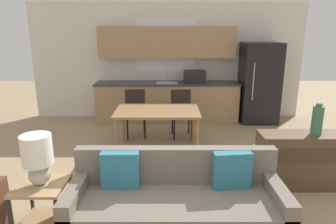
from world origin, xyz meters
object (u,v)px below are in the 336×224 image
Objects in this scene: vase at (316,120)px; dining_chair_far_right at (181,111)px; side_table at (42,199)px; refrigerator at (258,83)px; couch at (175,201)px; dining_chair_far_left at (135,111)px; table_lamp at (37,157)px; dining_table at (157,113)px; credenza at (305,160)px.

dining_chair_far_right is at bearing 128.88° from vase.
side_table is 1.29× the size of vase.
side_table is 3.41m from vase.
refrigerator is 1.95× the size of dining_chair_far_right.
dining_chair_far_left is at bearing 103.73° from couch.
table_lamp is (-1.37, -0.04, 0.52)m from couch.
dining_table is 2.23m from couch.
dining_table is 2.48m from side_table.
dining_chair_far_left is (-2.57, 2.07, -0.44)m from vase.
refrigerator is 1.41× the size of credenza.
side_table is (-1.12, -2.19, -0.32)m from dining_table.
dining_chair_far_left is (-0.92, 0.02, 0.00)m from dining_chair_far_right.
dining_table is at bearing -124.73° from dining_chair_far_right.
dining_chair_far_left is at bearing 78.12° from table_lamp.
vase is at bearing 16.10° from side_table.
dining_chair_far_right is (0.45, 0.79, -0.18)m from dining_table.
dining_table is 0.66× the size of couch.
dining_chair_far_right reaches higher than dining_table.
refrigerator reaches higher than dining_table.
dining_chair_far_right is at bearing -8.59° from dining_chair_far_left.
credenza is 3.24m from dining_chair_far_left.
couch is 2.34× the size of dining_chair_far_right.
couch is at bearing 0.38° from side_table.
refrigerator is 1.95× the size of dining_chair_far_left.
dining_chair_far_right is (1.55, 3.01, -0.35)m from table_lamp.
couch is 3.09m from dining_chair_far_left.
dining_chair_far_left is at bearing 173.62° from dining_chair_far_right.
side_table is at bearing -179.62° from couch.
dining_table is at bearing 96.94° from couch.
dining_table is 2.63× the size of side_table.
vase is at bearing 16.65° from table_lamp.
vase reaches higher than dining_chair_far_left.
refrigerator reaches higher than vase.
vase is at bearing 26.62° from couch.
table_lamp is at bearing -162.53° from credenza.
side_table is (-1.39, -0.01, 0.03)m from couch.
table_lamp is 3.33m from credenza.
vase reaches higher than dining_table.
refrigerator reaches higher than dining_chair_far_right.
vase is (-0.16, -3.08, 0.04)m from refrigerator.
credenza is at bearing -94.11° from refrigerator.
refrigerator is 2.91m from dining_table.
dining_table and credenza have the same top height.
table_lamp is (0.02, -0.03, 0.49)m from side_table.
credenza is at bearing 28.18° from couch.
couch is at bearing -83.63° from dining_chair_far_left.
table_lamp is at bearing -61.22° from side_table.
dining_chair_far_right is at bearing 128.20° from credenza.
couch is at bearing -153.38° from vase.
vase is (2.10, -1.26, 0.26)m from dining_table.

